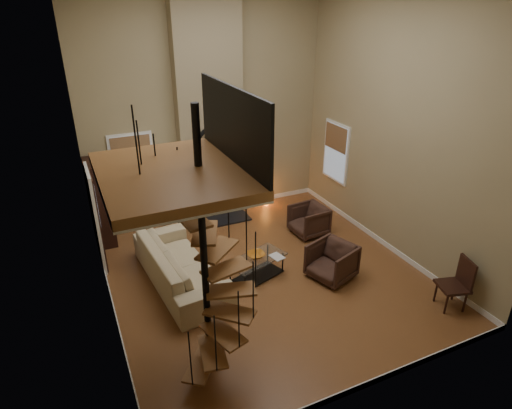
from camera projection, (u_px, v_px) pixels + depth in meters
name	position (u px, v px, depth m)	size (l,w,h in m)	color
ground	(264.00, 273.00, 8.91)	(6.00, 6.50, 0.01)	#945C2F
back_wall	(207.00, 108.00, 10.40)	(6.00, 0.02, 5.50)	tan
front_wall	(386.00, 221.00, 5.06)	(6.00, 0.02, 5.50)	tan
left_wall	(89.00, 170.00, 6.60)	(0.02, 6.50, 5.50)	tan
right_wall	(397.00, 127.00, 8.86)	(0.02, 6.50, 5.50)	tan
baseboard_back	(212.00, 208.00, 11.54)	(6.00, 0.02, 0.12)	white
baseboard_front	(361.00, 386.00, 6.22)	(6.00, 0.02, 0.12)	white
baseboard_left	(114.00, 310.00, 7.76)	(0.02, 6.50, 0.12)	white
baseboard_right	(380.00, 240.00, 10.01)	(0.02, 6.50, 0.12)	white
chimney_breast	(209.00, 110.00, 10.24)	(1.60, 0.38, 5.50)	#8E7D5C
hearth	(221.00, 220.00, 11.01)	(1.50, 0.60, 0.04)	black
firebox	(216.00, 197.00, 11.02)	(0.95, 0.02, 0.72)	black
mantel	(216.00, 176.00, 10.70)	(1.70, 0.18, 0.06)	white
mirror_frame	(214.00, 145.00, 10.41)	(0.94, 0.94, 0.10)	black
mirror_disc	(214.00, 145.00, 10.41)	(0.80, 0.80, 0.01)	white
vase_left	(194.00, 173.00, 10.46)	(0.24, 0.24, 0.25)	black
vase_right	(238.00, 167.00, 10.90)	(0.20, 0.20, 0.21)	#1B605A
window_back	(133.00, 164.00, 10.14)	(1.02, 0.06, 1.52)	white
window_right	(336.00, 151.00, 10.98)	(0.06, 1.02, 1.52)	white
entry_door	(96.00, 219.00, 8.82)	(0.10, 1.05, 2.16)	white
loft	(179.00, 169.00, 5.27)	(1.70, 2.20, 1.09)	#935E30
spiral_stair	(205.00, 264.00, 6.00)	(1.47, 1.47, 4.06)	black
hutch	(100.00, 204.00, 9.73)	(0.42, 0.90, 2.01)	black
sofa	(180.00, 265.00, 8.48)	(2.83, 1.10, 0.82)	#C3B087
armchair_near	(311.00, 220.00, 10.31)	(0.77, 0.79, 0.72)	#3E251C
armchair_far	(334.00, 260.00, 8.70)	(0.81, 0.83, 0.76)	#3E251C
coffee_table	(257.00, 265.00, 8.67)	(1.32, 0.94, 0.45)	silver
bowl	(256.00, 255.00, 8.62)	(0.35, 0.35, 0.09)	#C27322
book	(276.00, 257.00, 8.60)	(0.22, 0.29, 0.03)	gray
floor_lamp	(176.00, 186.00, 9.45)	(0.39, 0.39, 1.70)	black
accent_lamp	(266.00, 197.00, 11.77)	(0.13, 0.13, 0.47)	orange
side_chair	(458.00, 282.00, 7.74)	(0.61, 0.61, 1.01)	black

